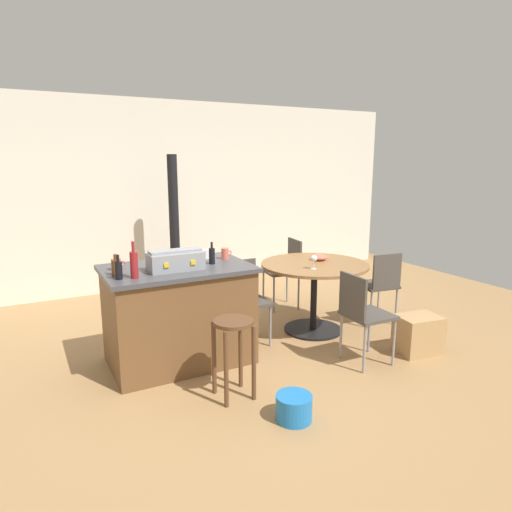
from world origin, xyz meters
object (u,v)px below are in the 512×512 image
object	(u,v)px
wooden_stool	(233,342)
bottle_0	(212,255)
folding_chair_left	(362,311)
cup_2	(206,254)
dining_table	(314,279)
cardboard_box	(418,334)
kitchen_island	(179,314)
plastic_bucket	(294,408)
cup_3	(191,256)
cup_0	(225,254)
folding_chair_far	(245,295)
bottle_2	(116,267)
wine_glass	(314,259)
bottle_1	(119,270)
folding_chair_near	(286,267)
toolbox	(176,260)
cup_1	(116,264)
serving_bowl	(319,257)
folding_chair_right	(380,282)
wood_stove	(176,264)
bottle_3	(134,264)

from	to	relation	value
wooden_stool	bottle_0	size ratio (longest dim) A/B	3.12
folding_chair_left	cup_2	world-z (taller)	cup_2
dining_table	cardboard_box	distance (m)	1.19
kitchen_island	plastic_bucket	bearing A→B (deg)	-73.00
cup_3	cup_0	bearing A→B (deg)	-16.89
wooden_stool	folding_chair_far	world-z (taller)	folding_chair_far
bottle_2	plastic_bucket	distance (m)	1.82
folding_chair_far	wine_glass	size ratio (longest dim) A/B	5.90
bottle_1	wine_glass	world-z (taller)	bottle_1
folding_chair_near	toolbox	xyz separation A→B (m)	(-1.77, -1.03, 0.48)
bottle_1	plastic_bucket	size ratio (longest dim) A/B	0.76
kitchen_island	cup_1	distance (m)	0.73
bottle_0	bottle_1	world-z (taller)	bottle_0
bottle_0	serving_bowl	bearing A→B (deg)	8.54
wooden_stool	dining_table	xyz separation A→B (m)	(1.39, 0.89, 0.13)
folding_chair_near	bottle_1	world-z (taller)	bottle_1
cup_3	plastic_bucket	bearing A→B (deg)	-82.14
folding_chair_near	bottle_2	distance (m)	2.52
folding_chair_right	bottle_1	bearing A→B (deg)	-178.28
toolbox	bottle_2	world-z (taller)	same
dining_table	plastic_bucket	xyz separation A→B (m)	(-1.14, -1.40, -0.50)
wood_stove	cup_1	xyz separation A→B (m)	(-1.11, -1.83, 0.50)
cup_2	wooden_stool	bearing A→B (deg)	-100.49
dining_table	bottle_3	bearing A→B (deg)	-171.82
cup_1	wine_glass	xyz separation A→B (m)	(1.90, -0.27, -0.09)
wood_stove	bottle_0	world-z (taller)	wood_stove
cup_2	cup_3	world-z (taller)	cup_3
wooden_stool	cup_3	xyz separation A→B (m)	(0.03, 1.02, 0.50)
dining_table	bottle_2	xyz separation A→B (m)	(-2.10, -0.13, 0.39)
wooden_stool	bottle_3	world-z (taller)	bottle_3
folding_chair_left	bottle_1	distance (m)	2.17
kitchen_island	dining_table	world-z (taller)	kitchen_island
kitchen_island	dining_table	xyz separation A→B (m)	(1.55, 0.05, 0.13)
wooden_stool	bottle_2	xyz separation A→B (m)	(-0.72, 0.76, 0.52)
bottle_2	bottle_0	bearing A→B (deg)	1.91
kitchen_island	bottle_3	world-z (taller)	bottle_3
cup_3	kitchen_island	bearing A→B (deg)	-137.01
folding_chair_near	wine_glass	bearing A→B (deg)	-107.07
cup_2	cup_3	size ratio (longest dim) A/B	1.09
dining_table	folding_chair_right	bearing A→B (deg)	-12.60
wood_stove	dining_table	bearing A→B (deg)	-63.25
dining_table	bottle_1	distance (m)	2.16
bottle_2	plastic_bucket	bearing A→B (deg)	-52.90
folding_chair_right	cup_0	distance (m)	1.89
folding_chair_far	bottle_0	xyz separation A→B (m)	(-0.43, -0.18, 0.50)
cup_0	cup_1	world-z (taller)	cup_0
wooden_stool	kitchen_island	bearing A→B (deg)	101.44
cup_1	cardboard_box	distance (m)	2.93
wood_stove	serving_bowl	world-z (taller)	wood_stove
folding_chair_right	cup_0	size ratio (longest dim) A/B	7.78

